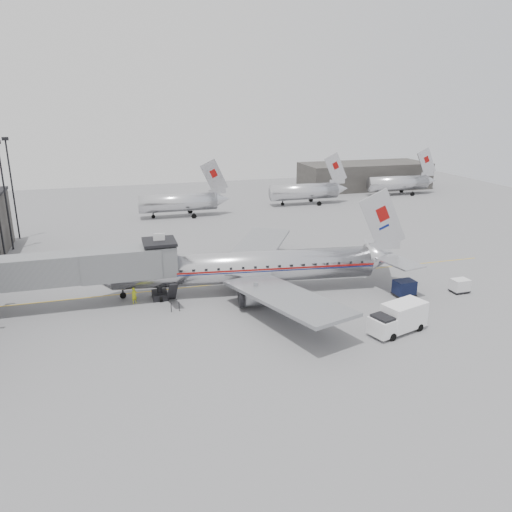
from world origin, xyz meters
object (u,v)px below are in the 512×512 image
Objects in this scene: service_van at (398,318)px; ramp_worker at (134,295)px; baggage_cart_navy at (404,288)px; airliner at (251,267)px; baggage_cart_white at (460,285)px.

ramp_worker is (-22.84, 13.75, -0.55)m from service_van.
baggage_cart_navy is (5.45, 7.56, -0.48)m from service_van.
airliner is 17.06m from service_van.
service_van reaches higher than baggage_cart_navy.
airliner is 16.84m from baggage_cart_navy.
baggage_cart_white is at bearing 12.86° from service_van.
baggage_cart_white is (11.98, 6.78, -0.61)m from service_van.
airliner reaches higher than service_van.
baggage_cart_navy is 1.36× the size of ramp_worker.
service_van is 2.60× the size of baggage_cart_navy.
baggage_cart_navy is 28.96m from ramp_worker.
ramp_worker reaches higher than baggage_cart_white.
airliner is at bearing -31.28° from ramp_worker.
service_van is 3.54× the size of ramp_worker.
baggage_cart_navy is at bearing 171.62° from baggage_cart_white.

